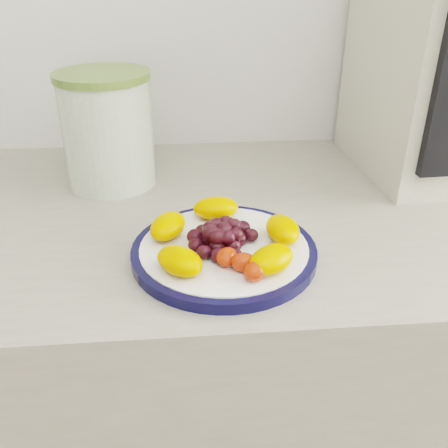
{
  "coord_description": "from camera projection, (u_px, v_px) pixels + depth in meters",
  "views": [
    {
      "loc": [
        -0.16,
        0.49,
        1.26
      ],
      "look_at": [
        -0.12,
        1.05,
        0.95
      ],
      "focal_mm": 40.0,
      "sensor_mm": 36.0,
      "label": 1
    }
  ],
  "objects": [
    {
      "name": "plate_face",
      "position": [
        224.0,
        251.0,
        0.66
      ],
      "size": [
        0.22,
        0.22,
        0.02
      ],
      "primitive_type": "cylinder",
      "color": "white",
      "rests_on": "counter"
    },
    {
      "name": "cabinet_face",
      "position": [
        274.0,
        411.0,
        1.03
      ],
      "size": [
        3.48,
        0.58,
        0.84
      ],
      "primitive_type": "cube",
      "color": "#8A5A45",
      "rests_on": "floor"
    },
    {
      "name": "canister",
      "position": [
        108.0,
        133.0,
        0.84
      ],
      "size": [
        0.2,
        0.2,
        0.18
      ],
      "primitive_type": "cylinder",
      "rotation": [
        0.0,
        0.0,
        0.4
      ],
      "color": "#345D0D",
      "rests_on": "counter"
    },
    {
      "name": "canister_lid",
      "position": [
        101.0,
        76.0,
        0.79
      ],
      "size": [
        0.2,
        0.2,
        0.01
      ],
      "primitive_type": "cylinder",
      "rotation": [
        0.0,
        0.0,
        0.4
      ],
      "color": "olive",
      "rests_on": "canister"
    },
    {
      "name": "appliance_body",
      "position": [
        436.0,
        64.0,
        0.85
      ],
      "size": [
        0.23,
        0.31,
        0.38
      ],
      "primitive_type": "cube",
      "rotation": [
        0.0,
        0.0,
        0.05
      ],
      "color": "beige",
      "rests_on": "counter"
    },
    {
      "name": "fruit_plate",
      "position": [
        225.0,
        238.0,
        0.65
      ],
      "size": [
        0.21,
        0.2,
        0.03
      ],
      "color": "#FF8C00",
      "rests_on": "plate_face"
    },
    {
      "name": "plate_rim",
      "position": [
        224.0,
        252.0,
        0.66
      ],
      "size": [
        0.25,
        0.25,
        0.01
      ],
      "primitive_type": "cylinder",
      "color": "black",
      "rests_on": "counter"
    },
    {
      "name": "counter",
      "position": [
        275.0,
        401.0,
        1.02
      ],
      "size": [
        3.5,
        0.6,
        0.9
      ],
      "primitive_type": "cube",
      "color": "gray",
      "rests_on": "floor"
    }
  ]
}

